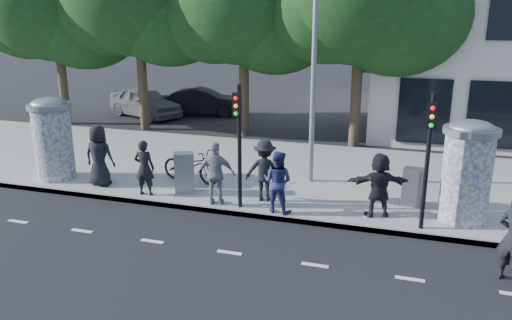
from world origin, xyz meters
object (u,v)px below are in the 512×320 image
(traffic_pole_near, at_px, (239,134))
(cabinet_left, at_px, (184,173))
(ped_b, at_px, (144,168))
(car_mid, at_px, (202,102))
(ped_a, at_px, (99,156))
(ped_f, at_px, (379,185))
(cabinet_right, at_px, (412,187))
(ad_column_left, at_px, (53,137))
(street_lamp, at_px, (314,33))
(ad_column_right, at_px, (467,169))
(traffic_pole_far, at_px, (429,148))
(car_left, at_px, (145,102))
(ped_e, at_px, (216,174))
(bicycle, at_px, (191,165))
(ped_c, at_px, (278,182))
(ped_d, at_px, (265,171))

(traffic_pole_near, bearing_deg, cabinet_left, 160.34)
(ped_b, relative_size, car_mid, 0.37)
(ped_a, distance_m, car_mid, 12.58)
(ped_f, bearing_deg, cabinet_right, -144.80)
(ad_column_left, distance_m, cabinet_left, 4.67)
(traffic_pole_near, relative_size, street_lamp, 0.42)
(ad_column_right, bearing_deg, ped_f, -170.19)
(ad_column_left, distance_m, ped_b, 3.68)
(traffic_pole_far, distance_m, car_left, 18.37)
(ad_column_right, bearing_deg, cabinet_left, -178.56)
(ad_column_left, height_order, ped_b, ad_column_left)
(ped_a, xyz_separation_m, ped_e, (4.08, -0.45, -0.05))
(ped_f, bearing_deg, ad_column_left, -17.90)
(ad_column_left, bearing_deg, car_left, 104.82)
(ped_b, relative_size, cabinet_left, 1.35)
(car_mid, bearing_deg, ped_b, -177.70)
(cabinet_right, xyz_separation_m, car_left, (-13.99, 9.88, 0.11))
(traffic_pole_near, relative_size, car_mid, 0.76)
(cabinet_left, bearing_deg, bicycle, 78.40)
(ad_column_left, xyz_separation_m, cabinet_right, (11.13, 0.92, -0.85))
(ped_c, bearing_deg, ped_f, -159.75)
(ped_d, bearing_deg, ped_e, 24.83)
(street_lamp, distance_m, ped_c, 4.72)
(ped_e, bearing_deg, ad_column_left, -17.68)
(car_left, bearing_deg, ad_column_right, -100.33)
(traffic_pole_far, bearing_deg, ped_c, 179.12)
(car_mid, bearing_deg, ped_f, -153.89)
(ped_f, bearing_deg, car_mid, -66.90)
(traffic_pole_near, bearing_deg, bicycle, 143.26)
(ped_b, xyz_separation_m, ped_d, (3.50, 0.63, 0.06))
(street_lamp, height_order, bicycle, street_lamp)
(traffic_pole_far, height_order, street_lamp, street_lamp)
(street_lamp, distance_m, ped_a, 7.57)
(ped_e, xyz_separation_m, cabinet_right, (5.23, 1.57, -0.36))
(traffic_pole_far, height_order, ped_f, traffic_pole_far)
(traffic_pole_near, distance_m, bicycle, 3.16)
(ped_c, bearing_deg, traffic_pole_far, -171.13)
(street_lamp, relative_size, car_mid, 1.78)
(bicycle, xyz_separation_m, car_mid, (-4.52, 11.28, 0.04))
(traffic_pole_far, relative_size, ped_e, 1.89)
(ped_a, height_order, car_mid, ped_a)
(ped_f, bearing_deg, ad_column_right, 172.82)
(ped_a, height_order, bicycle, ped_a)
(cabinet_right, height_order, car_mid, car_mid)
(ped_c, distance_m, ped_f, 2.66)
(car_left, bearing_deg, bicycle, -119.22)
(traffic_pole_far, xyz_separation_m, cabinet_right, (-0.27, 1.63, -1.54))
(traffic_pole_far, relative_size, car_mid, 0.76)
(ad_column_right, xyz_separation_m, traffic_pole_far, (-1.00, -0.91, 0.69))
(ped_c, distance_m, car_left, 15.55)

